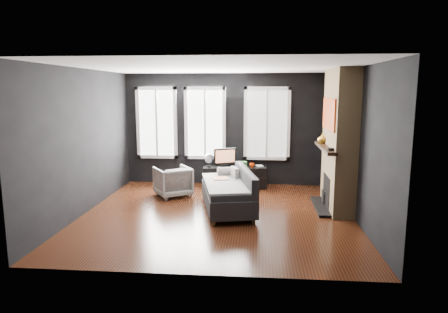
# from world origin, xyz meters

# --- Properties ---
(floor) EXTENTS (5.00, 5.00, 0.00)m
(floor) POSITION_xyz_m (0.00, 0.00, 0.00)
(floor) COLOR black
(floor) RESTS_ON ground
(ceiling) EXTENTS (5.00, 5.00, 0.00)m
(ceiling) POSITION_xyz_m (0.00, 0.00, 2.70)
(ceiling) COLOR white
(ceiling) RESTS_ON ground
(wall_back) EXTENTS (5.00, 0.02, 2.70)m
(wall_back) POSITION_xyz_m (0.00, 2.50, 1.35)
(wall_back) COLOR black
(wall_back) RESTS_ON ground
(wall_left) EXTENTS (0.02, 5.00, 2.70)m
(wall_left) POSITION_xyz_m (-2.50, 0.00, 1.35)
(wall_left) COLOR black
(wall_left) RESTS_ON ground
(wall_right) EXTENTS (0.02, 5.00, 2.70)m
(wall_right) POSITION_xyz_m (2.50, 0.00, 1.35)
(wall_right) COLOR black
(wall_right) RESTS_ON ground
(windows) EXTENTS (4.00, 0.16, 1.76)m
(windows) POSITION_xyz_m (-0.45, 2.46, 2.38)
(windows) COLOR white
(windows) RESTS_ON wall_back
(fireplace) EXTENTS (0.70, 1.62, 2.70)m
(fireplace) POSITION_xyz_m (2.30, 0.60, 1.35)
(fireplace) COLOR #93724C
(fireplace) RESTS_ON floor
(sofa) EXTENTS (1.32, 2.04, 0.81)m
(sofa) POSITION_xyz_m (0.17, 0.26, 0.40)
(sofa) COLOR #28272A
(sofa) RESTS_ON floor
(stripe_pillow) EXTENTS (0.20, 0.36, 0.35)m
(stripe_pillow) POSITION_xyz_m (0.28, 0.72, 0.58)
(stripe_pillow) COLOR gray
(stripe_pillow) RESTS_ON sofa
(armchair) EXTENTS (0.94, 0.93, 0.72)m
(armchair) POSITION_xyz_m (-1.10, 1.21, 0.36)
(armchair) COLOR silver
(armchair) RESTS_ON floor
(media_console) EXTENTS (1.52, 0.61, 0.51)m
(media_console) POSITION_xyz_m (0.20, 2.10, 0.25)
(media_console) COLOR black
(media_console) RESTS_ON floor
(monitor) EXTENTS (0.55, 0.34, 0.49)m
(monitor) POSITION_xyz_m (-0.04, 2.11, 0.75)
(monitor) COLOR black
(monitor) RESTS_ON media_console
(desk_fan) EXTENTS (0.29, 0.29, 0.31)m
(desk_fan) POSITION_xyz_m (-0.41, 2.05, 0.66)
(desk_fan) COLOR #A3A3A3
(desk_fan) RESTS_ON media_console
(mug) EXTENTS (0.14, 0.13, 0.11)m
(mug) POSITION_xyz_m (0.61, 2.10, 0.57)
(mug) COLOR #FB4204
(mug) RESTS_ON media_console
(book) EXTENTS (0.14, 0.07, 0.20)m
(book) POSITION_xyz_m (0.72, 2.18, 0.61)
(book) COLOR tan
(book) RESTS_ON media_console
(storage_box) EXTENTS (0.26, 0.19, 0.13)m
(storage_box) POSITION_xyz_m (0.37, 2.09, 0.57)
(storage_box) COLOR #2F6D2F
(storage_box) RESTS_ON media_console
(mantel_vase) EXTENTS (0.22, 0.23, 0.19)m
(mantel_vase) POSITION_xyz_m (2.05, 1.05, 1.33)
(mantel_vase) COLOR yellow
(mantel_vase) RESTS_ON fireplace
(mantel_clock) EXTENTS (0.16, 0.16, 0.04)m
(mantel_clock) POSITION_xyz_m (2.05, 0.05, 1.25)
(mantel_clock) COLOR black
(mantel_clock) RESTS_ON fireplace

